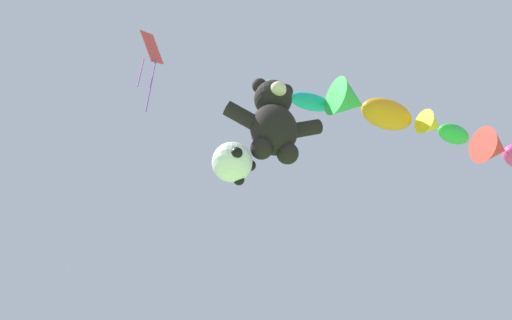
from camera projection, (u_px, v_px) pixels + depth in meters
The scene contains 7 objects.
teddy_bear_kite at pixel (274, 119), 11.56m from camera, with size 2.39×1.05×2.43m.
soccer_ball_kite at pixel (233, 162), 10.73m from camera, with size 0.97×0.97×0.89m.
fish_kite_teal at pixel (294, 98), 13.39m from camera, with size 1.91×0.66×0.63m.
fish_kite_tangerine at pixel (368, 108), 13.33m from camera, with size 2.55×1.34×1.08m.
fish_kite_emerald at pixel (443, 129), 13.54m from camera, with size 1.69×0.96×0.70m.
fish_kite_magenta at pixel (510, 152), 14.45m from camera, with size 2.36×1.16×1.10m.
diamond_kite at pixel (151, 52), 14.17m from camera, with size 0.81×1.05×3.23m.
Camera 1 is at (-1.86, -4.93, 1.79)m, focal length 35.00 mm.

